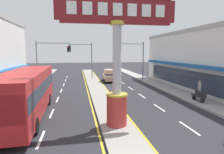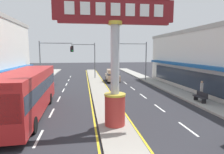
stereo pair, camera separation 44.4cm
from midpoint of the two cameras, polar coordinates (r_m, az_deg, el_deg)
The scene contains 14 objects.
median_strip at distance 23.97m, azimuth -5.01°, elevation -3.53°, with size 2.04×52.00×0.14m, color gray.
sidewalk_left at distance 22.90m, azimuth -26.90°, elevation -4.77°, with size 2.21×60.00×0.18m, color #9E9B93.
sidewalk_right at distance 24.43m, azimuth 16.32°, elevation -3.54°, with size 2.21×60.00×0.18m, color #9E9B93.
lane_markings at distance 22.66m, azimuth -4.70°, elevation -4.33°, with size 8.78×52.00×0.01m.
district_sign at distance 11.40m, azimuth 0.36°, elevation 4.67°, with size 7.02×1.30×7.66m.
storefront_right at distance 26.07m, azimuth 27.52°, elevation 4.51°, with size 7.99×24.49×7.33m.
traffic_light_left_side at distance 29.11m, azimuth -18.53°, elevation 6.32°, with size 4.86×0.46×6.20m.
traffic_light_right_side at distance 30.53m, azimuth 5.73°, elevation 6.70°, with size 4.86×0.46×6.20m.
traffic_light_median_far at distance 33.38m, azimuth -9.01°, elevation 6.61°, with size 4.20×0.46×6.20m.
suv_near_right_lane at distance 30.16m, azimuth -1.03°, elevation 0.51°, with size 2.10×4.67×1.90m.
bus_far_right_lane at distance 15.15m, azimuth -24.91°, elevation -3.69°, with size 2.82×11.26×3.26m.
street_bench at distance 19.09m, azimuth 23.84°, elevation -5.19°, with size 0.48×1.60×0.88m.
pedestrian_near_kerb at distance 20.62m, azimuth -29.86°, elevation -3.26°, with size 0.45×0.42×1.69m.
pedestrian_far_side at distance 20.45m, azimuth 24.04°, elevation -3.01°, with size 0.38×0.46×1.69m.
Camera 1 is at (-2.30, -5.41, 4.60)m, focal length 30.74 mm.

